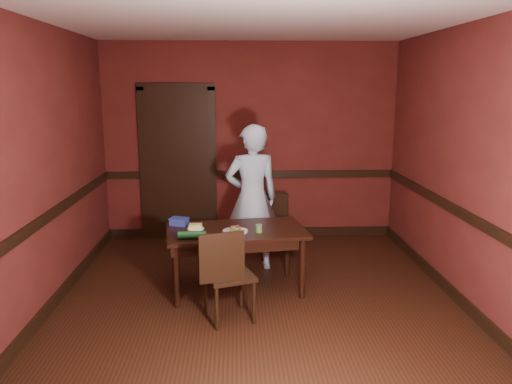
{
  "coord_description": "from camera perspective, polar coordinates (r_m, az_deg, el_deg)",
  "views": [
    {
      "loc": [
        -0.21,
        -4.62,
        2.11
      ],
      "look_at": [
        0.0,
        0.35,
        1.05
      ],
      "focal_mm": 35.0,
      "sensor_mm": 36.0,
      "label": 1
    }
  ],
  "objects": [
    {
      "name": "wall_right",
      "position": [
        5.18,
        22.9,
        2.63
      ],
      "size": [
        0.02,
        4.5,
        2.7
      ],
      "primitive_type": "cube",
      "color": "#5C201C",
      "rests_on": "ground"
    },
    {
      "name": "wall_left",
      "position": [
        5.02,
        -23.31,
        2.32
      ],
      "size": [
        0.02,
        4.5,
        2.7
      ],
      "primitive_type": "cube",
      "color": "#5C201C",
      "rests_on": "ground"
    },
    {
      "name": "dado_back",
      "position": [
        6.97,
        -0.64,
        2.03
      ],
      "size": [
        4.0,
        0.03,
        0.1
      ],
      "primitive_type": "cube",
      "color": "black",
      "rests_on": "ground"
    },
    {
      "name": "floor",
      "position": [
        5.09,
        0.17,
        -12.49
      ],
      "size": [
        4.0,
        4.5,
        0.01
      ],
      "primitive_type": "cube",
      "color": "black",
      "rests_on": "ground"
    },
    {
      "name": "wall_front",
      "position": [
        2.5,
        2.47,
        -5.74
      ],
      "size": [
        4.0,
        0.02,
        2.7
      ],
      "primitive_type": "cube",
      "color": "#5C201C",
      "rests_on": "ground"
    },
    {
      "name": "baseboard_right",
      "position": [
        5.51,
        21.64,
        -10.71
      ],
      "size": [
        0.03,
        4.5,
        0.12
      ],
      "primitive_type": "cube",
      "color": "black",
      "rests_on": "ground"
    },
    {
      "name": "chair_far",
      "position": [
        6.18,
        2.55,
        -4.03
      ],
      "size": [
        0.47,
        0.47,
        0.8
      ],
      "primitive_type": null,
      "rotation": [
        0.0,
        0.0,
        -0.29
      ],
      "color": "black",
      "rests_on": "floor"
    },
    {
      "name": "door",
      "position": [
        6.96,
        -8.91,
        3.48
      ],
      "size": [
        1.05,
        0.07,
        2.2
      ],
      "color": "black",
      "rests_on": "ground"
    },
    {
      "name": "cheese_saucer",
      "position": [
        5.19,
        -6.93,
        -4.0
      ],
      "size": [
        0.18,
        0.18,
        0.06
      ],
      "rotation": [
        0.0,
        0.0,
        0.35
      ],
      "color": "white",
      "rests_on": "dining_table"
    },
    {
      "name": "wrapped_veg",
      "position": [
        4.87,
        -7.3,
        -4.9
      ],
      "size": [
        0.27,
        0.08,
        0.08
      ],
      "primitive_type": "cylinder",
      "rotation": [
        0.0,
        1.57,
        -0.01
      ],
      "color": "#14481F",
      "rests_on": "dining_table"
    },
    {
      "name": "baseboard_left",
      "position": [
        5.36,
        -22.0,
        -11.38
      ],
      "size": [
        0.03,
        4.5,
        0.12
      ],
      "primitive_type": "cube",
      "color": "black",
      "rests_on": "ground"
    },
    {
      "name": "baseboard_back",
      "position": [
        7.16,
        -0.62,
        -4.6
      ],
      "size": [
        4.0,
        0.03,
        0.12
      ],
      "primitive_type": "cube",
      "color": "black",
      "rests_on": "ground"
    },
    {
      "name": "sandwich_plate",
      "position": [
        5.06,
        -2.4,
        -4.4
      ],
      "size": [
        0.25,
        0.25,
        0.06
      ],
      "rotation": [
        0.0,
        0.0,
        0.32
      ],
      "color": "white",
      "rests_on": "dining_table"
    },
    {
      "name": "dado_left",
      "position": [
        5.1,
        -22.74,
        -2.66
      ],
      "size": [
        0.03,
        4.5,
        0.1
      ],
      "primitive_type": "cube",
      "color": "black",
      "rests_on": "ground"
    },
    {
      "name": "chair_near",
      "position": [
        4.6,
        -3.09,
        -9.28
      ],
      "size": [
        0.52,
        0.52,
        0.88
      ],
      "primitive_type": null,
      "rotation": [
        0.0,
        0.0,
        3.47
      ],
      "color": "black",
      "rests_on": "floor"
    },
    {
      "name": "food_tub",
      "position": [
        5.35,
        -8.77,
        -3.35
      ],
      "size": [
        0.22,
        0.18,
        0.08
      ],
      "rotation": [
        0.0,
        0.0,
        -0.31
      ],
      "color": "#3045B2",
      "rests_on": "dining_table"
    },
    {
      "name": "person",
      "position": [
        5.73,
        -0.47,
        -0.7
      ],
      "size": [
        0.69,
        0.52,
        1.69
      ],
      "primitive_type": "imported",
      "rotation": [
        0.0,
        0.0,
        3.35
      ],
      "color": "#AACDE9",
      "rests_on": "floor"
    },
    {
      "name": "sauce_jar",
      "position": [
        5.04,
        0.35,
        -4.18
      ],
      "size": [
        0.07,
        0.07,
        0.08
      ],
      "rotation": [
        0.0,
        0.0,
        -0.27
      ],
      "color": "#569745",
      "rests_on": "dining_table"
    },
    {
      "name": "dado_right",
      "position": [
        5.26,
        22.35,
        -2.21
      ],
      "size": [
        0.03,
        4.5,
        0.1
      ],
      "primitive_type": "cube",
      "color": "black",
      "rests_on": "ground"
    },
    {
      "name": "ceiling",
      "position": [
        4.66,
        0.19,
        19.29
      ],
      "size": [
        4.0,
        4.5,
        0.01
      ],
      "primitive_type": "cube",
      "color": "silver",
      "rests_on": "ground"
    },
    {
      "name": "wall_back",
      "position": [
        6.92,
        -0.65,
        5.73
      ],
      "size": [
        4.0,
        0.02,
        2.7
      ],
      "primitive_type": "cube",
      "color": "#5C201C",
      "rests_on": "ground"
    },
    {
      "name": "dining_table",
      "position": [
        5.26,
        -2.27,
        -7.74
      ],
      "size": [
        1.51,
        0.99,
        0.66
      ],
      "primitive_type": "cube",
      "rotation": [
        0.0,
        0.0,
        0.14
      ],
      "color": "black",
      "rests_on": "floor"
    }
  ]
}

